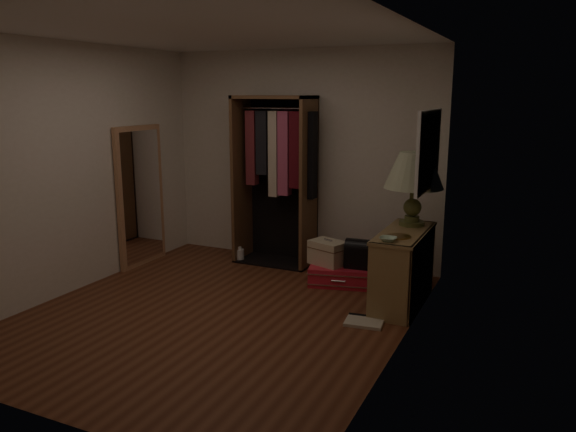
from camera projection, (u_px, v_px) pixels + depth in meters
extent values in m
plane|color=#572B19|center=(218.00, 313.00, 5.41)|extent=(4.00, 4.00, 0.00)
cube|color=silver|center=(302.00, 158.00, 6.90)|extent=(3.50, 0.02, 2.60)
cube|color=silver|center=(35.00, 226.00, 3.36)|extent=(3.50, 0.02, 2.60)
cube|color=silver|center=(404.00, 194.00, 4.41)|extent=(0.02, 4.00, 2.60)
cube|color=silver|center=(72.00, 169.00, 5.85)|extent=(0.02, 4.00, 2.60)
cube|color=white|center=(210.00, 31.00, 4.85)|extent=(3.50, 4.00, 0.01)
cube|color=white|center=(429.00, 151.00, 5.25)|extent=(0.03, 0.96, 0.76)
cube|color=black|center=(428.00, 151.00, 5.25)|extent=(0.03, 0.90, 0.70)
cube|color=silver|center=(425.00, 183.00, 5.32)|extent=(0.01, 0.88, 0.02)
cube|color=silver|center=(425.00, 175.00, 5.31)|extent=(0.01, 0.88, 0.02)
cube|color=silver|center=(426.00, 167.00, 5.29)|extent=(0.01, 0.88, 0.02)
cube|color=silver|center=(426.00, 159.00, 5.27)|extent=(0.01, 0.88, 0.02)
cube|color=silver|center=(427.00, 151.00, 5.26)|extent=(0.01, 0.88, 0.02)
cube|color=silver|center=(427.00, 142.00, 5.24)|extent=(0.01, 0.88, 0.02)
cube|color=silver|center=(428.00, 134.00, 5.22)|extent=(0.01, 0.88, 0.02)
cube|color=silver|center=(428.00, 125.00, 5.20)|extent=(0.01, 0.88, 0.02)
cube|color=silver|center=(428.00, 117.00, 5.19)|extent=(0.01, 0.88, 0.02)
cube|color=olive|center=(389.00, 284.00, 5.11)|extent=(0.40, 0.03, 0.75)
cube|color=olive|center=(415.00, 254.00, 6.05)|extent=(0.40, 0.03, 0.75)
cube|color=olive|center=(402.00, 298.00, 5.65)|extent=(0.40, 1.04, 0.03)
cube|color=olive|center=(404.00, 249.00, 5.54)|extent=(0.40, 1.04, 0.03)
cube|color=olive|center=(405.00, 233.00, 5.50)|extent=(0.42, 1.12, 0.03)
cube|color=brown|center=(422.00, 270.00, 5.50)|extent=(0.02, 1.10, 0.75)
cube|color=olive|center=(411.00, 234.00, 5.82)|extent=(0.36, 0.38, 0.13)
cube|color=gray|center=(382.00, 297.00, 5.22)|extent=(0.19, 0.03, 0.28)
cube|color=#4C3833|center=(384.00, 296.00, 5.26)|extent=(0.20, 0.03, 0.28)
cube|color=#B7AD99|center=(385.00, 293.00, 5.29)|extent=(0.20, 0.03, 0.31)
cube|color=brown|center=(384.00, 294.00, 5.35)|extent=(0.15, 0.04, 0.26)
cube|color=#3F4C59|center=(387.00, 291.00, 5.37)|extent=(0.20, 0.04, 0.30)
cube|color=gray|center=(387.00, 292.00, 5.42)|extent=(0.17, 0.03, 0.23)
cube|color=#59594C|center=(390.00, 288.00, 5.45)|extent=(0.20, 0.03, 0.30)
cube|color=#B2724C|center=(390.00, 286.00, 5.49)|extent=(0.17, 0.04, 0.30)
cube|color=beige|center=(393.00, 284.00, 5.53)|extent=(0.21, 0.05, 0.31)
cube|color=#332D38|center=(392.00, 285.00, 5.59)|extent=(0.18, 0.04, 0.26)
cube|color=gray|center=(394.00, 284.00, 5.63)|extent=(0.18, 0.03, 0.26)
cube|color=#4C3833|center=(395.00, 282.00, 5.67)|extent=(0.19, 0.03, 0.27)
cube|color=#B7AD99|center=(398.00, 279.00, 5.69)|extent=(0.21, 0.03, 0.30)
cube|color=brown|center=(396.00, 278.00, 5.73)|extent=(0.17, 0.04, 0.31)
cube|color=#3F4C59|center=(397.00, 278.00, 5.78)|extent=(0.16, 0.04, 0.28)
cube|color=gray|center=(401.00, 277.00, 5.81)|extent=(0.22, 0.05, 0.28)
cube|color=#59594C|center=(400.00, 275.00, 5.87)|extent=(0.16, 0.03, 0.29)
cube|color=#B2724C|center=(400.00, 273.00, 5.90)|extent=(0.15, 0.03, 0.30)
cube|color=beige|center=(403.00, 273.00, 5.93)|extent=(0.20, 0.04, 0.27)
cube|color=#332D38|center=(404.00, 271.00, 5.97)|extent=(0.19, 0.03, 0.30)
cube|color=gray|center=(403.00, 272.00, 6.02)|extent=(0.16, 0.05, 0.24)
cube|color=#4C3833|center=(407.00, 269.00, 6.05)|extent=(0.22, 0.03, 0.29)
cube|color=brown|center=(242.00, 179.00, 7.02)|extent=(0.04, 0.50, 2.05)
cube|color=brown|center=(309.00, 184.00, 6.64)|extent=(0.04, 0.50, 2.05)
cube|color=brown|center=(274.00, 97.00, 6.62)|extent=(0.95, 0.50, 0.04)
cube|color=black|center=(283.00, 179.00, 7.04)|extent=(0.95, 0.02, 2.05)
cube|color=black|center=(275.00, 261.00, 7.05)|extent=(0.95, 0.50, 0.02)
cylinder|color=silver|center=(274.00, 108.00, 6.64)|extent=(0.87, 0.02, 0.02)
cube|color=maroon|center=(252.00, 148.00, 6.85)|extent=(0.12, 0.12, 0.90)
cube|color=black|center=(263.00, 143.00, 6.77)|extent=(0.14, 0.12, 0.76)
cube|color=beige|center=(274.00, 154.00, 6.74)|extent=(0.11, 0.10, 1.03)
cube|color=#BF4C72|center=(285.00, 154.00, 6.68)|extent=(0.13, 0.13, 1.00)
cube|color=#590F19|center=(297.00, 150.00, 6.60)|extent=(0.15, 0.14, 0.90)
cube|color=black|center=(310.00, 156.00, 6.55)|extent=(0.14, 0.15, 1.01)
cube|color=tan|center=(140.00, 196.00, 6.82)|extent=(0.05, 0.80, 1.70)
cube|color=white|center=(142.00, 196.00, 6.80)|extent=(0.01, 0.68, 1.58)
cube|color=red|center=(341.00, 274.00, 6.25)|extent=(0.77, 0.63, 0.21)
cube|color=silver|center=(340.00, 279.00, 6.26)|extent=(0.79, 0.65, 0.01)
cube|color=silver|center=(341.00, 269.00, 6.23)|extent=(0.79, 0.65, 0.01)
cylinder|color=silver|center=(338.00, 281.00, 6.01)|extent=(0.15, 0.06, 0.02)
cube|color=#C6B697|center=(328.00, 253.00, 6.23)|extent=(0.45, 0.38, 0.27)
cube|color=brown|center=(328.00, 248.00, 6.22)|extent=(0.46, 0.39, 0.01)
cylinder|color=silver|center=(328.00, 240.00, 6.20)|extent=(0.11, 0.05, 0.02)
cube|color=black|center=(359.00, 257.00, 6.12)|extent=(0.31, 0.21, 0.23)
cylinder|color=black|center=(359.00, 248.00, 6.09)|extent=(0.31, 0.21, 0.19)
cylinder|color=#4D5328|center=(412.00, 223.00, 5.76)|extent=(0.27, 0.27, 0.04)
cylinder|color=#4D5328|center=(412.00, 219.00, 5.75)|extent=(0.16, 0.16, 0.05)
sphere|color=#4D5328|center=(412.00, 207.00, 5.72)|extent=(0.19, 0.19, 0.18)
cylinder|color=#4D5328|center=(413.00, 193.00, 5.69)|extent=(0.07, 0.07, 0.11)
cone|color=beige|center=(414.00, 170.00, 5.64)|extent=(0.63, 0.63, 0.36)
cone|color=beige|center=(414.00, 170.00, 5.64)|extent=(0.56, 0.56, 0.34)
cylinder|color=#9F7A3D|center=(399.00, 236.00, 5.28)|extent=(0.25, 0.25, 0.01)
imported|color=#A8C9AB|center=(388.00, 239.00, 5.13)|extent=(0.16, 0.16, 0.04)
cylinder|color=white|center=(240.00, 255.00, 7.09)|extent=(0.11, 0.11, 0.15)
cylinder|color=white|center=(240.00, 248.00, 7.07)|extent=(0.05, 0.05, 0.03)
cube|color=beige|center=(364.00, 322.00, 5.17)|extent=(0.37, 0.31, 0.03)
cube|color=black|center=(367.00, 317.00, 5.28)|extent=(0.35, 0.09, 0.03)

